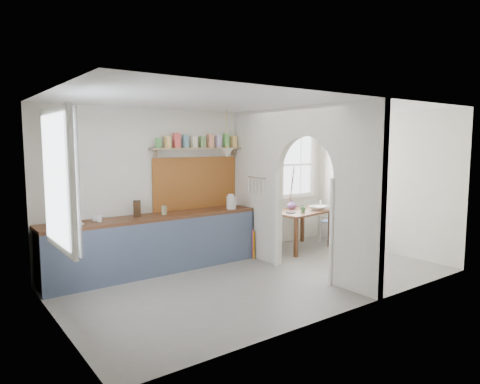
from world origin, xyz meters
TOP-DOWN VIEW (x-y plane):
  - floor at (0.00, 0.00)m, footprint 5.80×3.20m
  - ceiling at (0.00, 0.00)m, footprint 5.80×3.20m
  - walls at (0.00, 0.00)m, footprint 5.81×3.21m
  - partition at (0.70, 0.06)m, footprint 0.12×3.20m
  - kitchen_window at (-2.87, 0.00)m, footprint 0.10×1.16m
  - nook_window at (1.80, 1.56)m, footprint 1.76×0.10m
  - counter at (-1.13, 1.33)m, footprint 3.50×0.60m
  - sink at (-2.43, 1.30)m, footprint 0.40×0.40m
  - backsplash at (-0.20, 1.58)m, footprint 1.65×0.03m
  - shelf at (-0.21, 1.49)m, footprint 1.75×0.20m
  - pendant_lamp at (0.15, 1.15)m, footprint 0.26×0.26m
  - utensil_rail at (0.61, 0.90)m, footprint 0.02×0.50m
  - dining_table at (1.76, 1.00)m, footprint 1.30×0.96m
  - chair_left at (0.87, 1.01)m, footprint 0.48×0.48m
  - chair_right at (2.67, 0.99)m, footprint 0.50×0.50m
  - kettle at (0.26, 1.17)m, footprint 0.25×0.22m
  - mug_a at (-2.01, 1.28)m, footprint 0.14×0.14m
  - mug_b at (-2.06, 1.35)m, footprint 0.14×0.14m
  - knife_block at (-1.37, 1.41)m, footprint 0.16×0.19m
  - jar at (-0.96, 1.32)m, footprint 0.09×0.09m
  - towel_magenta at (0.58, 0.97)m, footprint 0.02×0.03m
  - towel_orange at (0.58, 0.94)m, footprint 0.02×0.03m
  - bowl at (2.10, 0.86)m, footprint 0.39×0.39m
  - table_cup at (1.67, 0.83)m, footprint 0.15×0.15m
  - plate at (1.44, 0.92)m, footprint 0.20×0.20m
  - vase at (1.77, 1.25)m, footprint 0.22×0.22m

SIDE VIEW (x-z plane):
  - floor at x=0.00m, z-range -0.01..0.01m
  - towel_orange at x=0.58m, z-range 0.00..0.50m
  - towel_magenta at x=0.58m, z-range 0.03..0.52m
  - dining_table at x=1.76m, z-range 0.00..0.75m
  - chair_right at x=2.67m, z-range 0.00..0.88m
  - chair_left at x=0.87m, z-range 0.00..0.91m
  - counter at x=-1.13m, z-range 0.01..0.91m
  - plate at x=1.44m, z-range 0.75..0.76m
  - bowl at x=2.10m, z-range 0.75..0.83m
  - table_cup at x=1.67m, z-range 0.75..0.85m
  - vase at x=1.77m, z-range 0.75..0.93m
  - sink at x=-2.43m, z-range 0.88..0.90m
  - mug_b at x=-2.06m, z-range 0.90..0.99m
  - mug_a at x=-2.01m, z-range 0.90..1.00m
  - jar at x=-0.96m, z-range 0.90..1.04m
  - knife_block at x=-1.37m, z-range 0.90..1.15m
  - kettle at x=0.26m, z-range 0.90..1.16m
  - walls at x=0.00m, z-range 0.00..2.60m
  - backsplash at x=-0.20m, z-range 0.90..1.80m
  - utensil_rail at x=0.61m, z-range 1.44..1.46m
  - partition at x=0.70m, z-range 0.15..2.75m
  - nook_window at x=1.80m, z-range 0.95..2.25m
  - kitchen_window at x=-2.87m, z-range 0.90..2.40m
  - pendant_lamp at x=0.15m, z-range 1.80..1.96m
  - shelf at x=-0.21m, z-range 1.91..2.12m
  - ceiling at x=0.00m, z-range 2.60..2.60m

